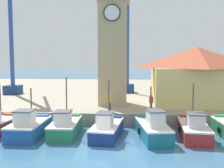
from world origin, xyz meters
The scene contains 13 objects.
ground_plane centered at (0.00, 0.00, 0.00)m, with size 300.00×300.00×0.00m, color #386689.
quay_wharf centered at (0.00, 26.57, 0.54)m, with size 120.00×40.00×1.08m, color #9E937F.
fishing_boat_left_outer centered at (-5.99, 3.03, 0.74)m, with size 2.25×4.47×3.60m.
fishing_boat_left_inner centered at (-3.36, 3.62, 0.70)m, with size 2.12×4.58×4.39m.
fishing_boat_mid_left centered at (-0.12, 3.35, 0.68)m, with size 2.33×5.02×4.22m.
fishing_boat_center centered at (3.24, 3.19, 0.75)m, with size 2.56×5.21×3.76m.
fishing_boat_mid_right centered at (6.31, 3.68, 0.68)m, with size 2.30×5.21×3.97m.
clock_tower centered at (-0.25, 11.60, 8.53)m, with size 3.32×3.32×15.57m.
warehouse_right centered at (8.46, 12.10, 4.16)m, with size 9.27×6.67×6.01m.
port_crane_near centered at (1.15, 21.74, 7.70)m, with size 3.16×8.69×17.13m.
port_crane_far centered at (-14.54, 19.09, 8.82)m, with size 3.77×9.90×19.25m.
dock_worker_near_tower centered at (-0.27, 7.57, 1.93)m, with size 0.34×0.22×1.62m.
dock_worker_along_quay centered at (3.45, 7.47, 1.93)m, with size 0.34×0.22×1.62m.
Camera 1 is at (1.62, -15.71, 5.75)m, focal length 42.00 mm.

